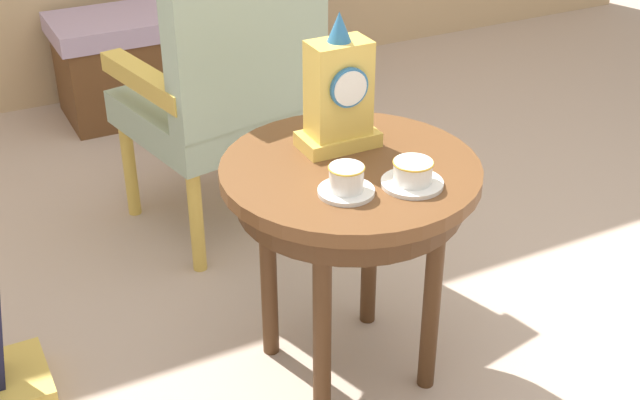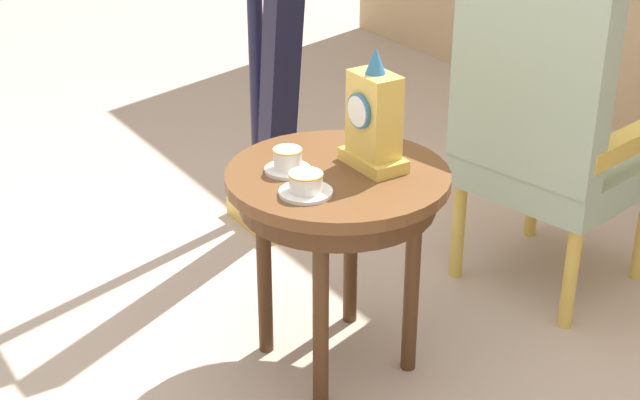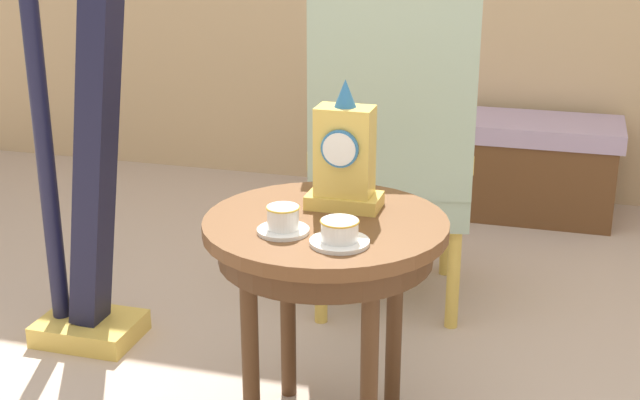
% 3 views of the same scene
% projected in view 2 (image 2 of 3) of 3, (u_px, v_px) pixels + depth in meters
% --- Properties ---
extents(ground_plane, '(10.00, 10.00, 0.00)m').
position_uv_depth(ground_plane, '(326.00, 363.00, 2.80)').
color(ground_plane, '#BCA38E').
extents(side_table, '(0.62, 0.62, 0.61)m').
position_uv_depth(side_table, '(338.00, 198.00, 2.59)').
color(side_table, brown).
rests_on(side_table, ground).
extents(teacup_left, '(0.13, 0.13, 0.07)m').
position_uv_depth(teacup_left, '(288.00, 161.00, 2.54)').
color(teacup_left, white).
rests_on(teacup_left, side_table).
extents(teacup_right, '(0.14, 0.14, 0.06)m').
position_uv_depth(teacup_right, '(306.00, 185.00, 2.42)').
color(teacup_right, white).
rests_on(teacup_right, side_table).
extents(mantel_clock, '(0.19, 0.11, 0.34)m').
position_uv_depth(mantel_clock, '(374.00, 120.00, 2.53)').
color(mantel_clock, gold).
rests_on(mantel_clock, side_table).
extents(armchair, '(0.63, 0.62, 1.14)m').
position_uv_depth(armchair, '(546.00, 123.00, 2.94)').
color(armchair, '#9EB299').
rests_on(armchair, ground).
extents(harp, '(0.40, 0.24, 1.77)m').
position_uv_depth(harp, '(274.00, 44.00, 3.30)').
color(harp, gold).
rests_on(harp, ground).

